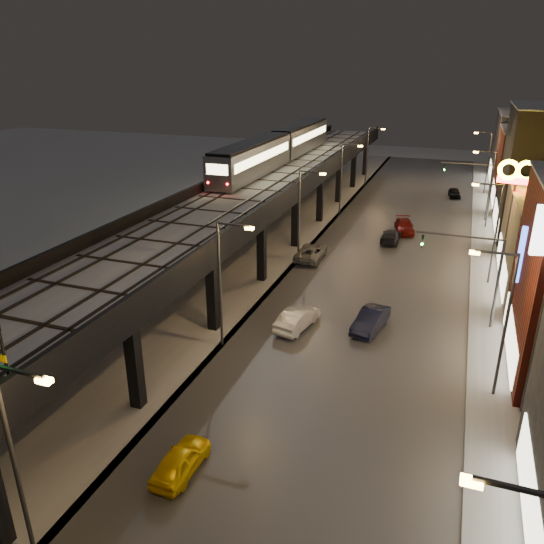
% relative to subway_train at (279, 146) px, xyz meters
% --- Properties ---
extents(ground, '(220.00, 220.00, 0.00)m').
position_rel_subway_train_xyz_m(ground, '(8.50, -47.64, -8.42)').
color(ground, silver).
extents(road_surface, '(17.00, 120.00, 0.06)m').
position_rel_subway_train_xyz_m(road_surface, '(16.00, -12.64, -8.39)').
color(road_surface, '#46474D').
rests_on(road_surface, ground).
extents(sidewalk_right, '(4.00, 120.00, 0.14)m').
position_rel_subway_train_xyz_m(sidewalk_right, '(26.00, -12.64, -8.35)').
color(sidewalk_right, '#9FA1A8').
rests_on(sidewalk_right, ground).
extents(under_viaduct_pavement, '(11.00, 120.00, 0.06)m').
position_rel_subway_train_xyz_m(under_viaduct_pavement, '(2.50, -12.64, -8.39)').
color(under_viaduct_pavement, '#9FA1A8').
rests_on(under_viaduct_pavement, ground).
extents(elevated_viaduct, '(9.00, 100.00, 6.30)m').
position_rel_subway_train_xyz_m(elevated_viaduct, '(2.50, -15.80, -2.81)').
color(elevated_viaduct, black).
rests_on(elevated_viaduct, ground).
extents(viaduct_trackbed, '(8.40, 100.00, 0.32)m').
position_rel_subway_train_xyz_m(viaduct_trackbed, '(2.49, -15.67, -2.04)').
color(viaduct_trackbed, '#B2B7C1').
rests_on(viaduct_trackbed, elevated_viaduct).
extents(viaduct_parapet_streetside, '(0.30, 100.00, 1.10)m').
position_rel_subway_train_xyz_m(viaduct_parapet_streetside, '(6.85, -15.64, -1.57)').
color(viaduct_parapet_streetside, black).
rests_on(viaduct_parapet_streetside, elevated_viaduct).
extents(viaduct_parapet_far, '(0.30, 100.00, 1.10)m').
position_rel_subway_train_xyz_m(viaduct_parapet_far, '(-1.85, -15.64, -1.57)').
color(viaduct_parapet_far, black).
rests_on(viaduct_parapet_far, elevated_viaduct).
extents(building_f, '(12.20, 16.20, 11.16)m').
position_rel_subway_train_xyz_m(building_f, '(32.49, 28.36, -2.85)').
color(building_f, '#38393D').
rests_on(building_f, ground).
extents(streetlight_left_0, '(2.57, 0.28, 9.00)m').
position_rel_subway_train_xyz_m(streetlight_left_0, '(8.07, -52.64, -3.19)').
color(streetlight_left_0, '#38383A').
rests_on(streetlight_left_0, ground).
extents(streetlight_left_1, '(2.57, 0.28, 9.00)m').
position_rel_subway_train_xyz_m(streetlight_left_1, '(8.07, -34.64, -3.19)').
color(streetlight_left_1, '#38383A').
rests_on(streetlight_left_1, ground).
extents(streetlight_right_1, '(2.56, 0.28, 9.00)m').
position_rel_subway_train_xyz_m(streetlight_right_1, '(25.23, -34.64, -3.19)').
color(streetlight_right_1, '#38383A').
rests_on(streetlight_right_1, ground).
extents(streetlight_left_2, '(2.57, 0.28, 9.00)m').
position_rel_subway_train_xyz_m(streetlight_left_2, '(8.07, -16.64, -3.19)').
color(streetlight_left_2, '#38383A').
rests_on(streetlight_left_2, ground).
extents(streetlight_right_2, '(2.56, 0.28, 9.00)m').
position_rel_subway_train_xyz_m(streetlight_right_2, '(25.23, -16.64, -3.19)').
color(streetlight_right_2, '#38383A').
rests_on(streetlight_right_2, ground).
extents(streetlight_left_3, '(2.57, 0.28, 9.00)m').
position_rel_subway_train_xyz_m(streetlight_left_3, '(8.07, 1.36, -3.19)').
color(streetlight_left_3, '#38383A').
rests_on(streetlight_left_3, ground).
extents(streetlight_right_3, '(2.56, 0.28, 9.00)m').
position_rel_subway_train_xyz_m(streetlight_right_3, '(25.23, 1.36, -3.19)').
color(streetlight_right_3, '#38383A').
rests_on(streetlight_right_3, ground).
extents(streetlight_left_4, '(2.57, 0.28, 9.00)m').
position_rel_subway_train_xyz_m(streetlight_left_4, '(8.07, 19.36, -3.19)').
color(streetlight_left_4, '#38383A').
rests_on(streetlight_left_4, ground).
extents(streetlight_right_4, '(2.56, 0.28, 9.00)m').
position_rel_subway_train_xyz_m(streetlight_right_4, '(25.23, 19.36, -3.19)').
color(streetlight_right_4, '#38383A').
rests_on(streetlight_right_4, ground).
extents(traffic_light_rig_a, '(6.10, 0.34, 7.00)m').
position_rel_subway_train_xyz_m(traffic_light_rig_a, '(24.34, -25.64, -3.93)').
color(traffic_light_rig_a, '#38383A').
rests_on(traffic_light_rig_a, ground).
extents(traffic_light_rig_b, '(6.10, 0.34, 7.00)m').
position_rel_subway_train_xyz_m(traffic_light_rig_b, '(24.34, 4.36, -3.93)').
color(traffic_light_rig_b, '#38383A').
rests_on(traffic_light_rig_b, ground).
extents(subway_train, '(3.04, 36.59, 3.63)m').
position_rel_subway_train_xyz_m(subway_train, '(0.00, 0.00, 0.00)').
color(subway_train, gray).
rests_on(subway_train, viaduct_trackbed).
extents(car_taxi, '(1.63, 3.97, 1.35)m').
position_rel_subway_train_xyz_m(car_taxi, '(11.13, -46.53, -7.75)').
color(car_taxi, '#F2BF02').
rests_on(car_taxi, ground).
extents(car_near_white, '(2.44, 4.86, 1.53)m').
position_rel_subway_train_xyz_m(car_near_white, '(11.99, -30.48, -7.66)').
color(car_near_white, silver).
rests_on(car_near_white, ground).
extents(car_mid_silver, '(2.51, 5.30, 1.46)m').
position_rel_subway_train_xyz_m(car_mid_silver, '(8.94, -16.07, -7.69)').
color(car_mid_silver, gray).
rests_on(car_mid_silver, ground).
extents(car_mid_dark, '(1.92, 4.65, 1.35)m').
position_rel_subway_train_xyz_m(car_mid_dark, '(15.67, -7.93, -7.75)').
color(car_mid_dark, black).
rests_on(car_mid_dark, ground).
extents(car_onc_silver, '(2.37, 4.78, 1.51)m').
position_rel_subway_train_xyz_m(car_onc_silver, '(17.13, -28.85, -7.67)').
color(car_onc_silver, black).
rests_on(car_onc_silver, ground).
extents(car_onc_white, '(2.97, 5.20, 1.42)m').
position_rel_subway_train_xyz_m(car_onc_white, '(16.62, -3.84, -7.72)').
color(car_onc_white, '#680D09').
rests_on(car_onc_white, ground).
extents(car_onc_red, '(2.06, 3.99, 1.30)m').
position_rel_subway_train_xyz_m(car_onc_red, '(21.45, 15.66, -7.78)').
color(car_onc_red, black).
rests_on(car_onc_red, ground).
extents(sign_mcdonalds, '(3.22, 0.69, 10.80)m').
position_rel_subway_train_xyz_m(sign_mcdonalds, '(26.50, -15.12, 0.47)').
color(sign_mcdonalds, '#38383A').
rests_on(sign_mcdonalds, ground).
extents(sign_carwash, '(1.68, 0.35, 8.72)m').
position_rel_subway_train_xyz_m(sign_carwash, '(27.00, -28.30, -2.26)').
color(sign_carwash, '#38383A').
rests_on(sign_carwash, ground).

